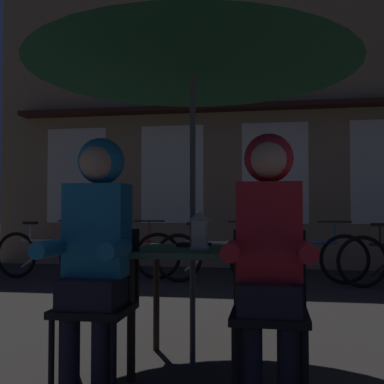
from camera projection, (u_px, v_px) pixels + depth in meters
name	position (u px, v px, depth m)	size (l,w,h in m)	color
ground_plane	(193.00, 367.00, 2.97)	(60.00, 60.00, 0.00)	#2D2B28
cafe_table	(193.00, 264.00, 3.00)	(0.72, 0.72, 0.74)	#42664C
patio_umbrella	(193.00, 42.00, 3.05)	(2.10, 2.10, 2.31)	#4C4C51
lantern	(200.00, 230.00, 2.93)	(0.11, 0.11, 0.23)	white
chair_left	(99.00, 296.00, 2.71)	(0.40, 0.40, 0.87)	black
chair_right	(270.00, 302.00, 2.55)	(0.40, 0.40, 0.87)	black
person_left_hooded	(96.00, 234.00, 2.67)	(0.45, 0.56, 1.40)	black
person_right_hooded	(269.00, 236.00, 2.51)	(0.45, 0.56, 1.40)	black
shopfront_building	(274.00, 89.00, 8.32)	(10.00, 0.93, 6.20)	#937A56
bicycle_nearest	(47.00, 255.00, 6.73)	(1.68, 0.19, 0.84)	black
bicycle_second	(121.00, 255.00, 6.70)	(1.66, 0.33, 0.84)	black
bicycle_third	(215.00, 257.00, 6.36)	(1.68, 0.12, 0.84)	black
bicycle_fourth	(305.00, 257.00, 6.33)	(1.68, 0.14, 0.84)	black
book	(194.00, 245.00, 3.16)	(0.20, 0.14, 0.02)	black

